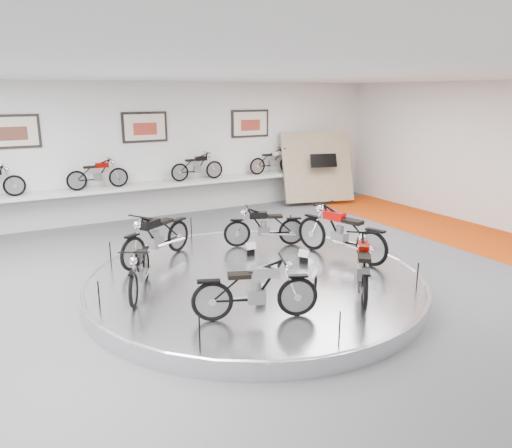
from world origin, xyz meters
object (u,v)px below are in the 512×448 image
bike_d (139,269)px  bike_e (255,289)px  bike_c (156,236)px  bike_f (363,266)px  display_platform (255,283)px  bike_a (341,232)px  shelf (151,186)px  bike_b (265,226)px

bike_d → bike_e: 2.24m
bike_c → bike_f: (2.53, -3.44, -0.02)m
bike_c → display_platform: bearing=95.6°
bike_a → bike_e: 3.45m
shelf → bike_f: (1.18, -8.09, -0.19)m
bike_a → bike_f: 1.98m
display_platform → bike_f: bearing=-55.2°
display_platform → bike_d: bearing=174.4°
bike_b → bike_d: bearing=43.8°
display_platform → shelf: bearing=90.0°
bike_e → bike_f: 2.08m
bike_b → bike_d: (-3.27, -1.34, -0.02)m
bike_c → bike_f: bike_c is taller
shelf → bike_a: bearing=-71.8°
bike_d → bike_f: bike_f is taller
bike_b → bike_a: bearing=144.9°
bike_f → bike_d: bearing=98.0°
display_platform → shelf: size_ratio=0.58×
bike_b → bike_c: bearing=16.9°
display_platform → bike_c: bearing=127.7°
shelf → bike_f: 8.17m
bike_b → bike_f: bike_f is taller
display_platform → bike_e: (-0.91, -1.65, 0.64)m
bike_e → bike_f: bike_f is taller
bike_d → bike_f: bearing=86.4°
display_platform → bike_f: size_ratio=3.72×
bike_e → bike_f: (2.08, -0.04, 0.02)m
bike_b → bike_e: (-2.01, -3.20, 0.02)m
bike_d → bike_f: 3.84m
bike_c → bike_f: bearing=94.3°
display_platform → bike_f: 2.16m
display_platform → shelf: 6.46m
bike_f → shelf: bearing=45.9°
bike_a → bike_d: (-4.25, 0.15, -0.12)m
shelf → bike_b: bearing=-77.2°
bike_a → bike_f: bearing=136.2°
bike_d → bike_c: bearing=178.2°
bike_b → bike_e: 3.78m
shelf → bike_d: bike_d is taller
bike_a → bike_b: (-0.98, 1.49, -0.10)m
bike_a → bike_e: bearing=103.5°
bike_e → bike_c: bearing=118.6°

